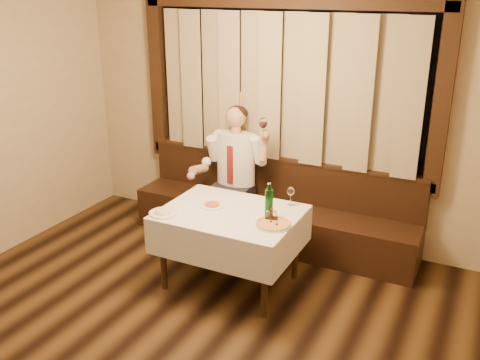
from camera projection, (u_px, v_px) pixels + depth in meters
The scene contains 10 objects.
room at pixel (186, 157), 4.08m from camera, with size 5.01×6.01×2.81m.
banquette at pixel (273, 215), 5.96m from camera, with size 3.20×0.61×0.94m.
dining_table at pixel (230, 222), 4.98m from camera, with size 1.27×0.97×0.76m.
pizza at pixel (273, 224), 4.65m from camera, with size 0.33×0.33×0.03m.
pasta_red at pixel (212, 203), 5.05m from camera, with size 0.23×0.23×0.08m.
pasta_cream at pixel (163, 210), 4.88m from camera, with size 0.27×0.27×0.09m.
green_bottle at pixel (269, 203), 4.77m from camera, with size 0.07×0.07×0.33m.
table_wine_glass at pixel (291, 192), 5.03m from camera, with size 0.07×0.07×0.19m.
cruet_caddy at pixel (271, 216), 4.74m from camera, with size 0.12×0.07×0.12m.
seated_man at pixel (233, 165), 5.88m from camera, with size 0.85×0.63×1.50m.
Camera 1 is at (2.10, -2.32, 2.75)m, focal length 40.00 mm.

